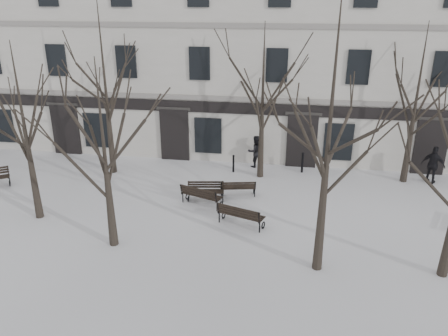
% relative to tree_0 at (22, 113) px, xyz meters
% --- Properties ---
extents(ground, '(100.00, 100.00, 0.00)m').
position_rel_tree_0_xyz_m(ground, '(7.34, -0.27, -4.50)').
color(ground, white).
rests_on(ground, ground).
extents(building, '(40.40, 10.20, 11.40)m').
position_rel_tree_0_xyz_m(building, '(7.34, 12.69, 1.02)').
color(building, beige).
rests_on(building, ground).
extents(tree_0, '(5.04, 5.04, 7.20)m').
position_rel_tree_0_xyz_m(tree_0, '(0.00, 0.00, 0.00)').
color(tree_0, black).
rests_on(tree_0, ground).
extents(tree_1, '(4.83, 4.83, 6.89)m').
position_rel_tree_0_xyz_m(tree_1, '(3.94, -1.58, -0.19)').
color(tree_1, black).
rests_on(tree_1, ground).
extents(tree_2, '(6.24, 6.24, 8.92)m').
position_rel_tree_0_xyz_m(tree_2, '(11.39, -1.93, 1.08)').
color(tree_2, black).
rests_on(tree_2, ground).
extents(tree_4, '(6.18, 6.18, 8.83)m').
position_rel_tree_0_xyz_m(tree_4, '(1.10, 5.29, 1.02)').
color(tree_4, black).
rests_on(tree_4, ground).
extents(tree_5, '(5.34, 5.34, 7.63)m').
position_rel_tree_0_xyz_m(tree_5, '(8.80, 5.91, 0.27)').
color(tree_5, black).
rests_on(tree_5, ground).
extents(tree_6, '(5.37, 5.37, 7.67)m').
position_rel_tree_0_xyz_m(tree_6, '(15.96, 6.42, 0.30)').
color(tree_6, black).
rests_on(tree_6, ground).
extents(bench_1, '(1.96, 1.26, 0.94)m').
position_rel_tree_0_xyz_m(bench_1, '(6.49, 2.11, -3.99)').
color(bench_1, black).
rests_on(bench_1, ground).
extents(bench_2, '(2.00, 1.26, 0.96)m').
position_rel_tree_0_xyz_m(bench_2, '(8.44, 0.55, -3.98)').
color(bench_2, black).
rests_on(bench_2, ground).
extents(bench_3, '(1.71, 0.85, 0.83)m').
position_rel_tree_0_xyz_m(bench_3, '(6.57, 2.77, -4.05)').
color(bench_3, black).
rests_on(bench_3, ground).
extents(bench_4, '(1.69, 0.90, 0.82)m').
position_rel_tree_0_xyz_m(bench_4, '(7.98, 3.34, -4.05)').
color(bench_4, black).
rests_on(bench_4, ground).
extents(bollard_a, '(0.12, 0.12, 0.96)m').
position_rel_tree_0_xyz_m(bollard_a, '(7.35, 6.28, -3.98)').
color(bollard_a, black).
rests_on(bollard_a, ground).
extents(bollard_b, '(0.14, 0.14, 1.11)m').
position_rel_tree_0_xyz_m(bollard_b, '(10.93, 6.81, -3.91)').
color(bollard_b, black).
rests_on(bollard_b, ground).
extents(pedestrian_b, '(1.06, 0.97, 1.75)m').
position_rel_tree_0_xyz_m(pedestrian_b, '(8.40, 7.25, -4.50)').
color(pedestrian_b, black).
rests_on(pedestrian_b, ground).
extents(pedestrian_c, '(1.19, 0.99, 1.90)m').
position_rel_tree_0_xyz_m(pedestrian_c, '(17.23, 6.41, -4.50)').
color(pedestrian_c, black).
rests_on(pedestrian_c, ground).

